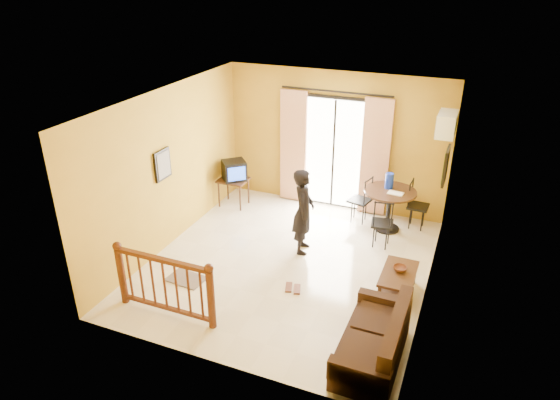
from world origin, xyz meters
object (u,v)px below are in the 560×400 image
at_px(dining_table, 390,199).
at_px(coffee_table, 398,280).
at_px(television, 234,170).
at_px(standing_person, 303,211).
at_px(sofa, 376,343).

relative_size(dining_table, coffee_table, 1.09).
distance_m(television, dining_table, 3.17).
distance_m(coffee_table, standing_person, 1.98).
bearing_deg(television, sofa, -84.09).
bearing_deg(coffee_table, sofa, -90.05).
bearing_deg(standing_person, dining_table, -55.31).
bearing_deg(dining_table, standing_person, -132.60).
xyz_separation_m(television, standing_person, (1.93, -1.16, -0.02)).
bearing_deg(standing_person, television, 46.16).
height_order(coffee_table, sofa, sofa).
relative_size(coffee_table, standing_person, 0.58).
height_order(television, standing_person, standing_person).
bearing_deg(coffee_table, television, 153.60).
distance_m(television, sofa, 5.05).
distance_m(television, standing_person, 2.25).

